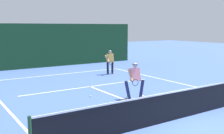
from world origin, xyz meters
TOP-DOWN VIEW (x-y plane):
  - ground_plane at (0.00, 0.00)m, footprint 80.00×80.00m
  - court_line_baseline_far at (0.00, 10.78)m, footprint 9.40×0.10m
  - court_line_service at (0.00, 6.30)m, footprint 7.66×0.10m
  - court_line_centre at (0.00, 3.20)m, footprint 0.10×6.40m
  - tennis_net at (0.00, 0.00)m, footprint 10.31×0.09m
  - player_near at (0.54, 3.08)m, footprint 1.03×0.84m
  - player_far at (3.03, 8.99)m, footprint 0.76×0.88m
  - tennis_ball at (-1.05, 4.35)m, footprint 0.07×0.07m
  - back_fence_windscreen at (0.00, 14.52)m, footprint 17.09×0.12m

SIDE VIEW (x-z plane):
  - ground_plane at x=0.00m, z-range 0.00..0.00m
  - court_line_baseline_far at x=0.00m, z-range 0.00..0.01m
  - court_line_service at x=0.00m, z-range 0.00..0.01m
  - court_line_centre at x=0.00m, z-range 0.00..0.01m
  - tennis_ball at x=-1.05m, z-range 0.00..0.07m
  - tennis_net at x=0.00m, z-range -0.01..1.06m
  - player_near at x=0.54m, z-range 0.08..1.70m
  - player_far at x=3.03m, z-range 0.08..1.70m
  - back_fence_windscreen at x=0.00m, z-range 0.00..3.45m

